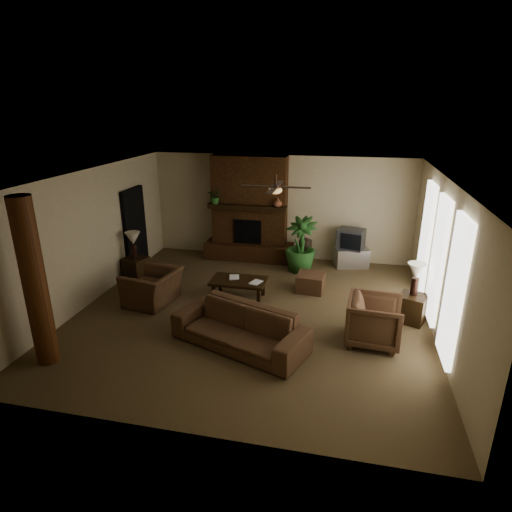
% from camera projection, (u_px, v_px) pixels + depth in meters
% --- Properties ---
extents(room_shell, '(7.00, 7.00, 7.00)m').
position_uv_depth(room_shell, '(252.00, 248.00, 8.28)').
color(room_shell, brown).
rests_on(room_shell, ground).
extents(fireplace, '(2.40, 0.70, 2.80)m').
position_uv_depth(fireplace, '(249.00, 217.00, 11.49)').
color(fireplace, '#553116').
rests_on(fireplace, ground).
extents(windows, '(0.08, 3.65, 2.35)m').
position_uv_depth(windows, '(437.00, 260.00, 7.79)').
color(windows, white).
rests_on(windows, ground).
extents(log_column, '(0.36, 0.36, 2.80)m').
position_uv_depth(log_column, '(35.00, 283.00, 6.67)').
color(log_column, '#573015').
rests_on(log_column, ground).
extents(doorway, '(0.10, 1.00, 2.10)m').
position_uv_depth(doorway, '(135.00, 230.00, 10.74)').
color(doorway, black).
rests_on(doorway, ground).
extents(ceiling_fan, '(1.35, 1.35, 0.37)m').
position_uv_depth(ceiling_fan, '(275.00, 189.00, 8.09)').
color(ceiling_fan, black).
rests_on(ceiling_fan, ceiling).
extents(sofa, '(2.51, 1.51, 0.94)m').
position_uv_depth(sofa, '(240.00, 322.00, 7.41)').
color(sofa, '#4F3622').
rests_on(sofa, ground).
extents(armchair_left, '(0.89, 1.21, 0.97)m').
position_uv_depth(armchair_left, '(152.00, 282.00, 9.04)').
color(armchair_left, '#4F3622').
rests_on(armchair_left, ground).
extents(armchair_right, '(0.93, 0.98, 0.95)m').
position_uv_depth(armchair_right, '(375.00, 319.00, 7.52)').
color(armchair_right, '#4F3622').
rests_on(armchair_right, ground).
extents(coffee_table, '(1.20, 0.70, 0.43)m').
position_uv_depth(coffee_table, '(239.00, 282.00, 9.31)').
color(coffee_table, black).
rests_on(coffee_table, ground).
extents(ottoman, '(0.65, 0.65, 0.40)m').
position_uv_depth(ottoman, '(311.00, 282.00, 9.73)').
color(ottoman, '#4F3622').
rests_on(ottoman, ground).
extents(tv_stand, '(0.96, 0.72, 0.50)m').
position_uv_depth(tv_stand, '(351.00, 257.00, 11.17)').
color(tv_stand, '#B9B9BB').
rests_on(tv_stand, ground).
extents(tv, '(0.76, 0.68, 0.52)m').
position_uv_depth(tv, '(351.00, 239.00, 10.98)').
color(tv, '#353638').
rests_on(tv, tv_stand).
extents(floor_vase, '(0.34, 0.34, 0.77)m').
position_uv_depth(floor_vase, '(305.00, 250.00, 11.17)').
color(floor_vase, '#2D2219').
rests_on(floor_vase, ground).
extents(floor_plant, '(1.21, 1.59, 0.79)m').
position_uv_depth(floor_plant, '(300.00, 256.00, 10.82)').
color(floor_plant, '#295A24').
rests_on(floor_plant, ground).
extents(side_table_left, '(0.62, 0.62, 0.55)m').
position_uv_depth(side_table_left, '(136.00, 268.00, 10.35)').
color(side_table_left, black).
rests_on(side_table_left, ground).
extents(lamp_left, '(0.42, 0.42, 0.65)m').
position_uv_depth(lamp_left, '(133.00, 240.00, 10.09)').
color(lamp_left, black).
rests_on(lamp_left, side_table_left).
extents(side_table_right, '(0.65, 0.65, 0.55)m').
position_uv_depth(side_table_right, '(412.00, 308.00, 8.34)').
color(side_table_right, black).
rests_on(side_table_right, ground).
extents(lamp_right, '(0.37, 0.37, 0.65)m').
position_uv_depth(lamp_right, '(416.00, 273.00, 8.12)').
color(lamp_right, black).
rests_on(lamp_right, side_table_right).
extents(mantel_plant, '(0.49, 0.51, 0.33)m').
position_uv_depth(mantel_plant, '(215.00, 198.00, 11.18)').
color(mantel_plant, '#295A24').
rests_on(mantel_plant, fireplace).
extents(mantel_vase, '(0.22, 0.23, 0.22)m').
position_uv_depth(mantel_vase, '(278.00, 203.00, 10.88)').
color(mantel_vase, '#995A3D').
rests_on(mantel_vase, fireplace).
extents(book_a, '(0.22, 0.08, 0.29)m').
position_uv_depth(book_a, '(229.00, 272.00, 9.33)').
color(book_a, '#999999').
rests_on(book_a, coffee_table).
extents(book_b, '(0.21, 0.10, 0.29)m').
position_uv_depth(book_b, '(252.00, 276.00, 9.13)').
color(book_b, '#999999').
rests_on(book_b, coffee_table).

